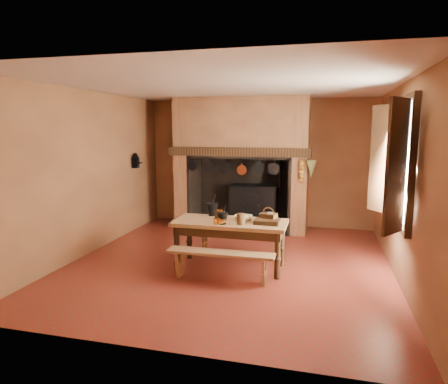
{
  "coord_description": "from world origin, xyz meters",
  "views": [
    {
      "loc": [
        1.45,
        -6.09,
        2.13
      ],
      "look_at": [
        -0.18,
        0.3,
        1.1
      ],
      "focal_mm": 32.0,
      "sensor_mm": 36.0,
      "label": 1
    }
  ],
  "objects_px": {
    "mixing_bowl": "(243,218)",
    "wicker_basket": "(268,217)",
    "coffee_grinder": "(220,215)",
    "bench_front": "(221,259)",
    "iron_range": "(254,205)",
    "work_table": "(230,228)"
  },
  "relations": [
    {
      "from": "bench_front",
      "to": "wicker_basket",
      "type": "xyz_separation_m",
      "value": [
        0.58,
        0.65,
        0.5
      ]
    },
    {
      "from": "iron_range",
      "to": "wicker_basket",
      "type": "height_order",
      "value": "iron_range"
    },
    {
      "from": "bench_front",
      "to": "wicker_basket",
      "type": "relative_size",
      "value": 5.56
    },
    {
      "from": "work_table",
      "to": "bench_front",
      "type": "xyz_separation_m",
      "value": [
        -0.0,
        -0.57,
        -0.31
      ]
    },
    {
      "from": "coffee_grinder",
      "to": "mixing_bowl",
      "type": "relative_size",
      "value": 0.68
    },
    {
      "from": "mixing_bowl",
      "to": "wicker_basket",
      "type": "distance_m",
      "value": 0.4
    },
    {
      "from": "coffee_grinder",
      "to": "wicker_basket",
      "type": "distance_m",
      "value": 0.76
    },
    {
      "from": "wicker_basket",
      "to": "mixing_bowl",
      "type": "bearing_deg",
      "value": -170.93
    },
    {
      "from": "work_table",
      "to": "wicker_basket",
      "type": "height_order",
      "value": "wicker_basket"
    },
    {
      "from": "work_table",
      "to": "mixing_bowl",
      "type": "distance_m",
      "value": 0.26
    },
    {
      "from": "coffee_grinder",
      "to": "mixing_bowl",
      "type": "bearing_deg",
      "value": 6.12
    },
    {
      "from": "bench_front",
      "to": "iron_range",
      "type": "bearing_deg",
      "value": 91.76
    },
    {
      "from": "work_table",
      "to": "wicker_basket",
      "type": "xyz_separation_m",
      "value": [
        0.58,
        0.07,
        0.19
      ]
    },
    {
      "from": "iron_range",
      "to": "work_table",
      "type": "xyz_separation_m",
      "value": [
        0.1,
        -2.72,
        0.15
      ]
    },
    {
      "from": "work_table",
      "to": "mixing_bowl",
      "type": "height_order",
      "value": "mixing_bowl"
    },
    {
      "from": "bench_front",
      "to": "wicker_basket",
      "type": "distance_m",
      "value": 1.0
    },
    {
      "from": "iron_range",
      "to": "mixing_bowl",
      "type": "height_order",
      "value": "iron_range"
    },
    {
      "from": "work_table",
      "to": "bench_front",
      "type": "bearing_deg",
      "value": -90.0
    },
    {
      "from": "iron_range",
      "to": "coffee_grinder",
      "type": "bearing_deg",
      "value": -91.86
    },
    {
      "from": "mixing_bowl",
      "to": "wicker_basket",
      "type": "bearing_deg",
      "value": -5.77
    },
    {
      "from": "coffee_grinder",
      "to": "wicker_basket",
      "type": "height_order",
      "value": "wicker_basket"
    },
    {
      "from": "wicker_basket",
      "to": "iron_range",
      "type": "bearing_deg",
      "value": 119.22
    }
  ]
}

